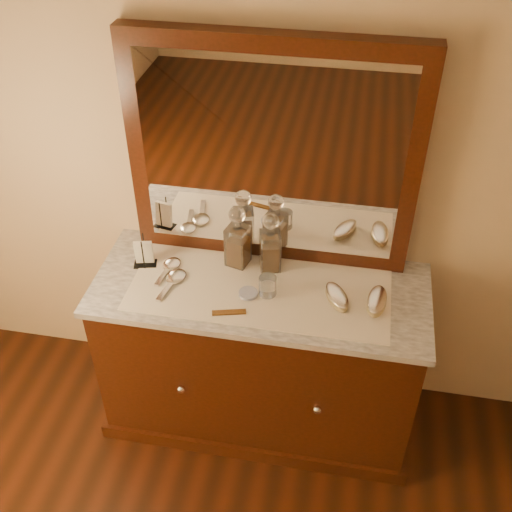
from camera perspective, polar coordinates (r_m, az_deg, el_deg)
name	(u,v)px	position (r m, az deg, el deg)	size (l,w,h in m)	color
dresser_cabinet	(260,357)	(2.93, 0.36, -9.34)	(1.40, 0.55, 0.82)	black
dresser_plinth	(260,406)	(3.22, 0.33, -13.73)	(1.46, 0.59, 0.08)	black
knob_left	(181,389)	(2.77, -6.96, -12.18)	(0.04, 0.04, 0.04)	silver
knob_right	(317,410)	(2.70, 5.72, -14.01)	(0.04, 0.04, 0.04)	silver
marble_top	(260,290)	(2.63, 0.40, -3.15)	(1.44, 0.59, 0.03)	white
mirror_frame	(271,156)	(2.53, 1.44, 9.28)	(1.20, 0.08, 1.00)	black
mirror_glass	(270,160)	(2.50, 1.32, 8.90)	(1.06, 0.01, 0.86)	white
lace_runner	(259,290)	(2.61, 0.32, -3.16)	(1.10, 0.45, 0.00)	silver
pin_dish	(248,293)	(2.58, -0.72, -3.48)	(0.08, 0.08, 0.01)	white
comb	(229,312)	(2.50, -2.52, -5.24)	(0.14, 0.03, 0.01)	brown
napkin_rack	(144,254)	(2.74, -10.35, 0.19)	(0.11, 0.08, 0.15)	black
decanter_left	(238,242)	(2.67, -1.71, 1.30)	(0.11, 0.11, 0.30)	#9B5716
decanter_right	(270,248)	(2.65, 1.32, 0.78)	(0.11, 0.11, 0.29)	#9B5716
brush_near	(337,297)	(2.56, 7.52, -3.78)	(0.14, 0.19, 0.05)	#95825B
brush_far	(377,301)	(2.56, 11.15, -4.14)	(0.10, 0.18, 0.05)	#95825B
hand_mirror_outer	(170,266)	(2.73, -7.99, -0.94)	(0.09, 0.20, 0.02)	silver
hand_mirror_inner	(174,279)	(2.67, -7.61, -2.13)	(0.10, 0.22, 0.02)	silver
tumblers	(268,286)	(2.56, 1.09, -2.77)	(0.08, 0.08, 0.09)	white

